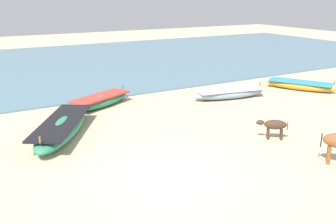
% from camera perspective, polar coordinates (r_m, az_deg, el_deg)
% --- Properties ---
extents(ground, '(80.00, 80.00, 0.00)m').
position_cam_1_polar(ground, '(10.34, 0.05, -9.62)').
color(ground, beige).
extents(sea_water, '(60.00, 20.00, 0.08)m').
position_cam_1_polar(sea_water, '(26.87, -19.21, 6.69)').
color(sea_water, slate).
rests_on(sea_water, ground).
extents(fishing_boat_0, '(2.60, 3.53, 0.65)m').
position_cam_1_polar(fishing_boat_0, '(20.43, 19.85, 3.97)').
color(fishing_boat_0, gold).
rests_on(fishing_boat_0, ground).
extents(fishing_boat_4, '(3.28, 4.42, 0.78)m').
position_cam_1_polar(fishing_boat_4, '(13.39, -16.18, -2.33)').
color(fishing_boat_4, '#338C66').
rests_on(fishing_boat_4, ground).
extents(fishing_boat_5, '(3.78, 1.57, 0.67)m').
position_cam_1_polar(fishing_boat_5, '(17.84, 9.51, 2.92)').
color(fishing_boat_5, '#8CA5B7').
rests_on(fishing_boat_5, ground).
extents(fishing_boat_6, '(3.39, 2.34, 0.69)m').
position_cam_1_polar(fishing_boat_6, '(16.56, -10.47, 1.75)').
color(fishing_boat_6, '#338C66').
rests_on(fishing_boat_6, ground).
extents(calf_near_dark, '(0.96, 0.78, 0.69)m').
position_cam_1_polar(calf_near_dark, '(13.05, 16.19, -2.00)').
color(calf_near_dark, '#4C3323').
rests_on(calf_near_dark, ground).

